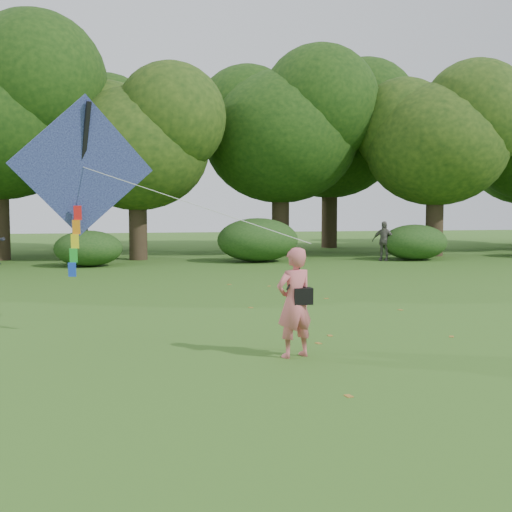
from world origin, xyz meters
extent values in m
plane|color=#265114|center=(0.00, 0.00, 0.00)|extent=(100.00, 100.00, 0.00)
imported|color=#D16268|center=(0.04, 0.67, 0.87)|extent=(0.73, 0.60, 1.73)
imported|color=#646059|center=(8.51, 17.32, 0.86)|extent=(1.07, 0.94, 1.73)
cube|color=black|center=(0.16, 0.64, 0.97)|extent=(0.30, 0.20, 0.26)
cylinder|color=black|center=(0.04, 0.63, 1.30)|extent=(0.33, 0.14, 0.47)
cube|color=#235699|center=(-3.29, 3.14, 3.08)|extent=(2.54, 0.59, 2.53)
cube|color=black|center=(-3.29, 3.17, 3.08)|extent=(0.41, 0.76, 2.27)
cylinder|color=white|center=(-1.50, 1.88, 2.44)|extent=(3.59, 2.54, 1.31)
cube|color=red|center=(-3.39, 3.16, 2.25)|extent=(0.14, 0.06, 0.26)
cube|color=orange|center=(-3.42, 3.16, 1.99)|extent=(0.14, 0.06, 0.26)
cube|color=yellow|center=(-3.45, 3.16, 1.73)|extent=(0.14, 0.06, 0.26)
cube|color=green|center=(-3.48, 3.16, 1.47)|extent=(0.14, 0.06, 0.26)
cube|color=blue|center=(-3.51, 3.16, 1.21)|extent=(0.14, 0.06, 0.26)
cylinder|color=#3A2D1E|center=(-2.00, 20.00, 1.57)|extent=(0.80, 0.80, 3.15)
ellipsoid|color=#1E3F11|center=(-2.00, 20.00, 4.91)|extent=(6.40, 6.40, 5.44)
cylinder|color=#3A2D1E|center=(5.00, 22.00, 1.84)|extent=(0.86, 0.86, 3.67)
ellipsoid|color=#1E3F11|center=(5.00, 22.00, 5.76)|extent=(7.60, 7.60, 6.46)
cylinder|color=#3A2D1E|center=(12.00, 19.50, 1.72)|extent=(0.83, 0.83, 3.43)
ellipsoid|color=#1E3F11|center=(12.00, 19.50, 5.30)|extent=(6.80, 6.80, 5.78)
cylinder|color=#3A2D1E|center=(-5.00, 27.50, 1.75)|extent=(0.84, 0.84, 3.50)
ellipsoid|color=#1E3F11|center=(-5.00, 27.50, 5.43)|extent=(7.00, 7.00, 5.95)
cylinder|color=#3A2D1E|center=(9.00, 26.50, 2.01)|extent=(0.90, 0.90, 4.02)
ellipsoid|color=#1E3F11|center=(9.00, 26.50, 6.17)|extent=(7.80, 7.80, 6.63)
ellipsoid|color=#264919|center=(-4.00, 17.10, 0.71)|extent=(2.66, 2.09, 1.42)
ellipsoid|color=#264919|center=(3.00, 17.90, 0.94)|extent=(3.50, 2.75, 1.88)
ellipsoid|color=#264919|center=(10.00, 17.40, 0.79)|extent=(2.94, 2.31, 1.58)
cube|color=olive|center=(3.60, 4.62, 0.00)|extent=(0.10, 0.13, 0.01)
cube|color=olive|center=(0.52, 10.14, 0.00)|extent=(0.13, 0.10, 0.01)
cube|color=olive|center=(0.70, 1.54, 0.00)|extent=(0.11, 0.14, 0.01)
cube|color=olive|center=(2.50, 6.71, 0.00)|extent=(0.13, 0.09, 0.01)
cube|color=olive|center=(1.10, 2.13, 0.00)|extent=(0.08, 0.12, 0.01)
cube|color=olive|center=(1.62, 9.50, 0.00)|extent=(0.12, 0.14, 0.01)
cube|color=olive|center=(3.24, 1.60, 0.00)|extent=(0.13, 0.14, 0.01)
cube|color=olive|center=(0.30, 5.63, 0.00)|extent=(0.11, 0.14, 0.01)
cube|color=olive|center=(0.16, -1.51, 0.00)|extent=(0.10, 0.13, 0.01)
camera|label=1|loc=(-2.53, -8.95, 2.36)|focal=45.00mm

